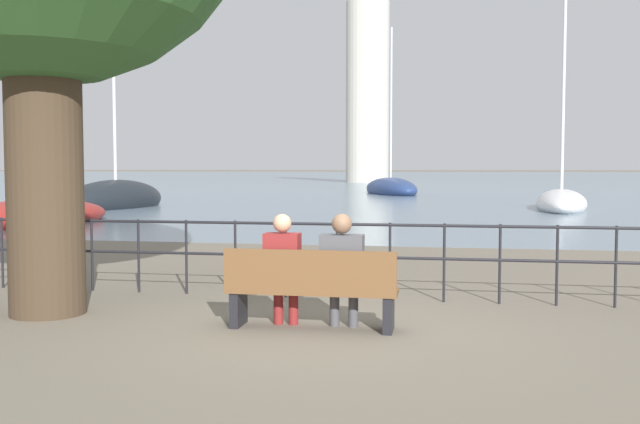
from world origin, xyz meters
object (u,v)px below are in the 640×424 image
sailboat_2 (116,199)px  park_bench (311,290)px  sailboat_1 (561,203)px  sailboat_3 (391,189)px  seated_person_right (342,266)px  harbor_lighthouse (368,81)px  sailboat_0 (29,216)px  seated_person_left (283,265)px

sailboat_2 → park_bench: bearing=-48.9°
sailboat_1 → sailboat_3: (-8.62, 16.36, 0.07)m
park_bench → sailboat_2: 25.46m
seated_person_right → harbor_lighthouse: size_ratio=0.05×
park_bench → harbor_lighthouse: (-7.99, 78.74, 11.83)m
sailboat_1 → harbor_lighthouse: size_ratio=0.36×
sailboat_0 → harbor_lighthouse: harbor_lighthouse is taller
seated_person_left → sailboat_2: (-12.65, 21.82, -0.31)m
park_bench → seated_person_left: seated_person_left is taller
seated_person_left → seated_person_right: (0.67, -0.00, 0.01)m
seated_person_right → sailboat_1: 25.10m
park_bench → sailboat_2: bearing=120.7°
park_bench → seated_person_right: 0.44m
seated_person_right → sailboat_0: (-11.67, 12.51, -0.42)m
park_bench → sailboat_2: (-12.99, 21.89, -0.05)m
park_bench → sailboat_0: 16.93m
sailboat_0 → seated_person_right: bearing=-33.8°
sailboat_1 → park_bench: bearing=-97.5°
sailboat_1 → sailboat_2: size_ratio=0.92×
seated_person_right → sailboat_2: 25.57m
sailboat_3 → harbor_lighthouse: 40.19m
seated_person_left → sailboat_2: size_ratio=0.13×
seated_person_right → sailboat_2: bearing=121.4°
seated_person_left → sailboat_0: 16.66m
seated_person_right → harbor_lighthouse: bearing=96.0°
harbor_lighthouse → sailboat_3: bearing=-81.4°
seated_person_left → sailboat_2: 25.22m
sailboat_3 → harbor_lighthouse: bearing=78.1°
seated_person_left → sailboat_1: (6.71, 24.36, -0.41)m
sailboat_0 → sailboat_2: size_ratio=0.99×
sailboat_3 → sailboat_2: bearing=-140.2°
harbor_lighthouse → seated_person_left: bearing=-84.4°
sailboat_0 → sailboat_1: sailboat_0 is taller
sailboat_0 → harbor_lighthouse: bearing=100.3°
harbor_lighthouse → sailboat_0: bearing=-92.9°
park_bench → seated_person_left: size_ratio=1.49×
seated_person_left → seated_person_right: seated_person_right is taller
park_bench → harbor_lighthouse: 80.03m
sailboat_1 → sailboat_2: 19.53m
seated_person_left → sailboat_0: (-11.00, 12.51, -0.41)m
seated_person_left → sailboat_1: sailboat_1 is taller
seated_person_right → sailboat_3: sailboat_3 is taller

